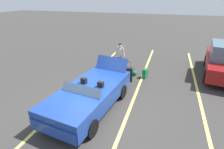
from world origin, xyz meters
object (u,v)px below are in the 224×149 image
at_px(suitcase_large_black, 128,74).
at_px(suitcase_medium_bright, 112,72).
at_px(convertible_car, 87,98).
at_px(traveler_person, 120,56).
at_px(suitcase_small_carryon, 145,73).
at_px(duffel_bag, 131,72).

xyz_separation_m(suitcase_large_black, suitcase_medium_bright, (-0.12, -0.90, -0.06)).
height_order(convertible_car, traveler_person, traveler_person).
xyz_separation_m(convertible_car, suitcase_medium_bright, (-3.15, -0.06, -0.28)).
bearing_deg(suitcase_medium_bright, convertible_car, -97.64).
relative_size(suitcase_large_black, suitcase_small_carryon, 2.19).
bearing_deg(convertible_car, suitcase_small_carryon, 163.24).
height_order(suitcase_medium_bright, suitcase_small_carryon, suitcase_medium_bright).
bearing_deg(convertible_car, suitcase_medium_bright, -171.62).
distance_m(suitcase_large_black, suitcase_small_carryon, 1.07).
relative_size(suitcase_small_carryon, duffel_bag, 0.76).
bearing_deg(traveler_person, duffel_bag, 71.39).
bearing_deg(suitcase_large_black, duffel_bag, -16.19).
height_order(suitcase_small_carryon, traveler_person, traveler_person).
bearing_deg(suitcase_large_black, convertible_car, 151.51).
bearing_deg(duffel_bag, traveler_person, -114.79).
distance_m(suitcase_medium_bright, duffel_bag, 1.17).
relative_size(suitcase_medium_bright, traveler_person, 0.52).
relative_size(convertible_car, duffel_bag, 6.64).
bearing_deg(suitcase_medium_bright, duffel_bag, 27.00).
relative_size(suitcase_medium_bright, duffel_bag, 1.30).
xyz_separation_m(convertible_car, suitcase_small_carryon, (-3.72, 1.66, -0.34)).
distance_m(suitcase_medium_bright, traveler_person, 1.22).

